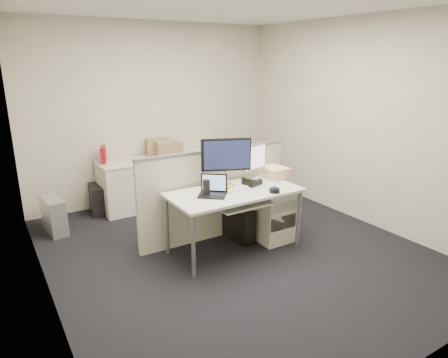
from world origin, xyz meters
TOP-DOWN VIEW (x-y plane):
  - floor at (0.00, 0.00)m, footprint 4.00×4.50m
  - ceiling at (0.00, 0.00)m, footprint 4.00×4.50m
  - wall_back at (0.00, 2.25)m, footprint 4.00×0.02m
  - wall_front at (0.00, -2.25)m, footprint 4.00×0.02m
  - wall_left at (-2.00, 0.00)m, footprint 0.02×4.50m
  - wall_right at (2.00, 0.00)m, footprint 0.02×4.50m
  - desk at (0.00, 0.00)m, footprint 1.50×0.75m
  - keyboard_tray at (0.00, -0.18)m, footprint 0.62×0.32m
  - drawer_pedestal at (0.55, 0.05)m, footprint 0.40×0.55m
  - cubicle_partition at (0.00, 0.45)m, footprint 2.00×0.06m
  - back_counter at (0.00, 1.93)m, footprint 2.00×0.60m
  - monitor_main at (0.00, 0.18)m, footprint 0.61×0.42m
  - monitor_small at (0.40, 0.18)m, footprint 0.40×0.26m
  - laptop at (-0.30, -0.02)m, footprint 0.37×0.36m
  - trackball at (0.35, -0.28)m, footprint 0.14×0.14m
  - desk_phone at (0.30, 0.08)m, footprint 0.24×0.21m
  - paper_stack at (0.12, 0.12)m, footprint 0.35×0.38m
  - sticky_pad at (-0.05, 0.00)m, footprint 0.08×0.08m
  - travel_mug at (-0.35, 0.02)m, footprint 0.10×0.10m
  - banana at (0.00, 0.10)m, footprint 0.19×0.11m
  - cellphone at (-0.15, 0.20)m, footprint 0.06×0.10m
  - manila_folders at (0.72, 0.20)m, footprint 0.29×0.36m
  - keyboard at (-0.05, -0.14)m, footprint 0.42×0.18m
  - pc_tower_desk at (0.20, 0.20)m, footprint 0.22×0.46m
  - pc_tower_spare_dark at (-1.05, 2.03)m, footprint 0.23×0.46m
  - pc_tower_spare_silver at (-1.70, 1.63)m, footprint 0.25×0.52m
  - cardboard_box_left at (-0.05, 2.05)m, footprint 0.42×0.36m
  - cardboard_box_right at (0.01, 1.81)m, footprint 0.42×0.35m
  - red_binder at (-0.90, 2.03)m, footprint 0.15×0.27m

SIDE VIEW (x-z plane):
  - floor at x=0.00m, z-range -0.01..0.00m
  - pc_tower_desk at x=0.20m, z-range 0.00..0.41m
  - pc_tower_spare_dark at x=-1.05m, z-range 0.00..0.41m
  - pc_tower_spare_silver at x=-1.70m, z-range 0.00..0.46m
  - drawer_pedestal at x=0.55m, z-range 0.00..0.65m
  - back_counter at x=0.00m, z-range 0.00..0.72m
  - cubicle_partition at x=0.00m, z-range 0.00..1.10m
  - keyboard_tray at x=0.00m, z-range 0.61..0.63m
  - keyboard at x=-0.05m, z-range 0.63..0.65m
  - desk at x=0.00m, z-range 0.30..1.03m
  - sticky_pad at x=-0.05m, z-range 0.73..0.74m
  - cellphone at x=-0.15m, z-range 0.73..0.74m
  - paper_stack at x=0.12m, z-range 0.73..0.74m
  - banana at x=0.00m, z-range 0.73..0.77m
  - trackball at x=0.35m, z-range 0.73..0.78m
  - desk_phone at x=0.30m, z-range 0.73..0.79m
  - manila_folders at x=0.72m, z-range 0.73..0.86m
  - travel_mug at x=-0.35m, z-range 0.73..0.89m
  - laptop at x=-0.30m, z-range 0.73..0.95m
  - red_binder at x=-0.90m, z-range 0.72..0.97m
  - cardboard_box_right at x=0.01m, z-range 0.72..0.99m
  - cardboard_box_left at x=-0.05m, z-range 0.72..0.99m
  - monitor_small at x=0.40m, z-range 0.73..1.18m
  - monitor_main at x=0.00m, z-range 0.73..1.30m
  - wall_back at x=0.00m, z-range 0.00..2.70m
  - wall_front at x=0.00m, z-range 0.00..2.70m
  - wall_left at x=-2.00m, z-range 0.00..2.70m
  - wall_right at x=2.00m, z-range 0.00..2.70m
  - ceiling at x=0.00m, z-range 2.70..2.71m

